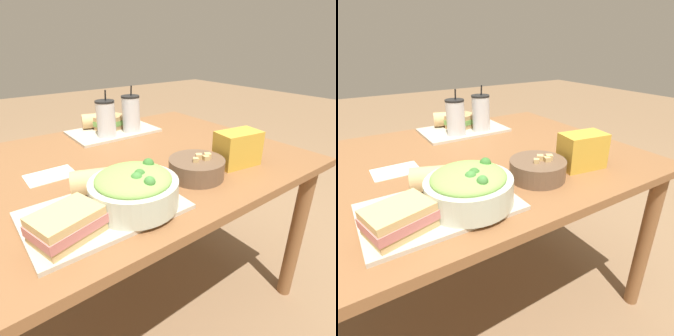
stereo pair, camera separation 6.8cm
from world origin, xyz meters
The scene contains 14 objects.
ground_plane centered at (0.00, 0.00, 0.00)m, with size 12.00×12.00×0.00m, color #846647.
dining_table centered at (0.00, 0.00, 0.63)m, with size 1.45×1.00×0.71m.
tray_near centered at (-0.15, -0.30, 0.71)m, with size 0.41×0.26×0.01m.
tray_far centered at (0.20, 0.33, 0.71)m, with size 0.41×0.26×0.01m.
salad_bowl centered at (-0.08, -0.33, 0.77)m, with size 0.24×0.24×0.11m.
soup_bowl centered at (0.19, -0.28, 0.74)m, with size 0.18×0.18×0.08m.
sandwich_near centered at (-0.26, -0.35, 0.75)m, with size 0.17×0.14×0.06m.
baguette_near centered at (-0.12, -0.21, 0.76)m, with size 0.17×0.12×0.07m.
sandwich_far centered at (0.21, 0.36, 0.75)m, with size 0.17×0.14×0.06m.
baguette_far centered at (0.15, 0.42, 0.76)m, with size 0.15×0.11×0.07m.
drink_cup_dark centered at (0.14, 0.26, 0.80)m, with size 0.09×0.09×0.21m.
drink_cup_red centered at (0.27, 0.26, 0.80)m, with size 0.09×0.09×0.22m.
chip_bag centered at (0.37, -0.30, 0.77)m, with size 0.17×0.12×0.12m.
napkin_folded centered at (-0.20, 0.02, 0.71)m, with size 0.16×0.11×0.00m.
Camera 1 is at (-0.40, -0.89, 1.12)m, focal length 30.00 mm.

